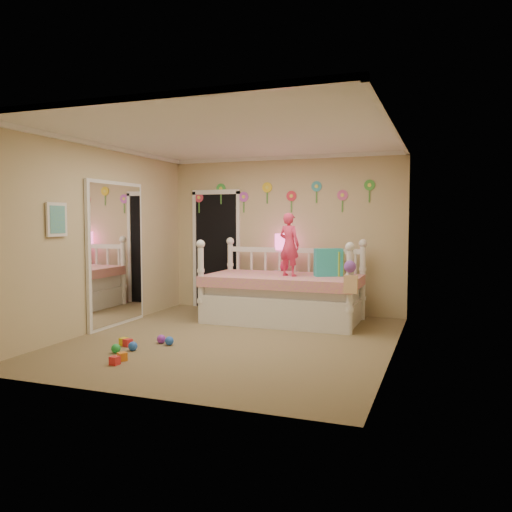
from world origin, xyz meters
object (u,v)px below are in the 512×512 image
at_px(child, 289,245).
at_px(nightstand, 283,292).
at_px(daybed, 283,280).
at_px(table_lamp, 283,246).

height_order(child, nightstand, child).
distance_m(child, nightstand, 1.17).
height_order(daybed, child, child).
bearing_deg(daybed, table_lamp, 107.17).
height_order(daybed, nightstand, daybed).
height_order(daybed, table_lamp, table_lamp).
relative_size(nightstand, table_lamp, 1.12).
relative_size(daybed, nightstand, 3.37).
distance_m(daybed, table_lamp, 0.84).
distance_m(daybed, child, 0.56).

